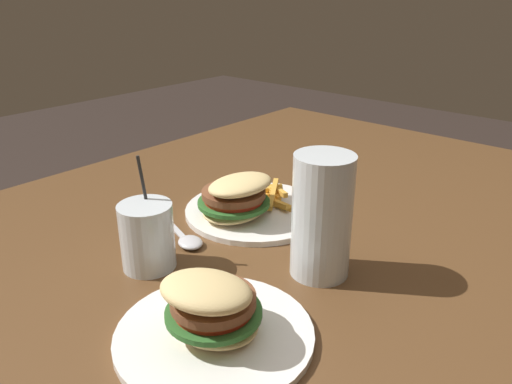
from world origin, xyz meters
name	(u,v)px	position (x,y,z in m)	size (l,w,h in m)	color
dining_table	(235,294)	(0.00, 0.00, 0.60)	(1.64, 1.03, 0.70)	brown
meal_plate_near	(245,202)	(-0.08, -0.05, 0.73)	(0.26, 0.26, 0.10)	white
beer_glass	(322,220)	(-0.01, 0.16, 0.79)	(0.09, 0.09, 0.18)	silver
juice_glass	(147,238)	(0.14, -0.04, 0.75)	(0.08, 0.08, 0.17)	silver
spoon	(188,241)	(0.06, -0.05, 0.71)	(0.07, 0.15, 0.01)	silver
meal_plate_far	(212,318)	(0.19, 0.15, 0.73)	(0.24, 0.24, 0.10)	white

